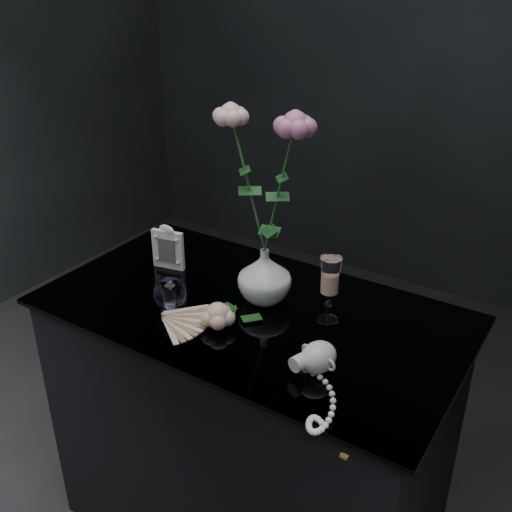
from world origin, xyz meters
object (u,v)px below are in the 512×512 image
Objects in this scene: picture_frame at (168,247)px; paperweight at (170,293)px; vase at (264,275)px; pearl_jar at (318,356)px; wine_glass at (329,290)px; loose_rose at (218,315)px.

picture_frame is 0.22m from paperweight.
vase reaches higher than paperweight.
vase is 0.57× the size of pearl_jar.
wine_glass reaches higher than pearl_jar.
wine_glass is 0.94× the size of loose_rose.
picture_frame is at bearing 178.46° from pearl_jar.
picture_frame is 0.72× the size of loose_rose.
loose_rose is 0.28m from pearl_jar.
pearl_jar is at bearing -29.60° from picture_frame.
loose_rose is (0.29, -0.17, -0.03)m from picture_frame.
paperweight is 0.46× the size of loose_rose.
paperweight reaches higher than pearl_jar.
picture_frame is at bearing 130.41° from loose_rose.
vase is 0.32m from picture_frame.
loose_rose is (-0.21, -0.16, -0.05)m from wine_glass.
vase is at bearing 42.16° from paperweight.
paperweight is at bearing 159.16° from loose_rose.
picture_frame reaches higher than paperweight.
picture_frame reaches higher than pearl_jar.
vase reaches higher than loose_rose.
paperweight is (-0.18, -0.16, -0.03)m from vase.
wine_glass is 0.68× the size of pearl_jar.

